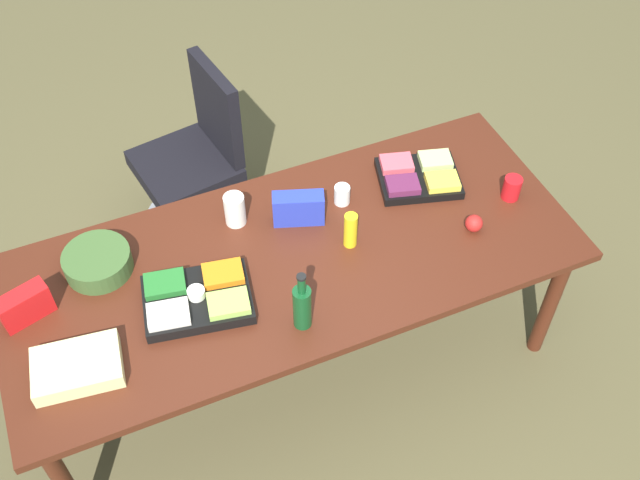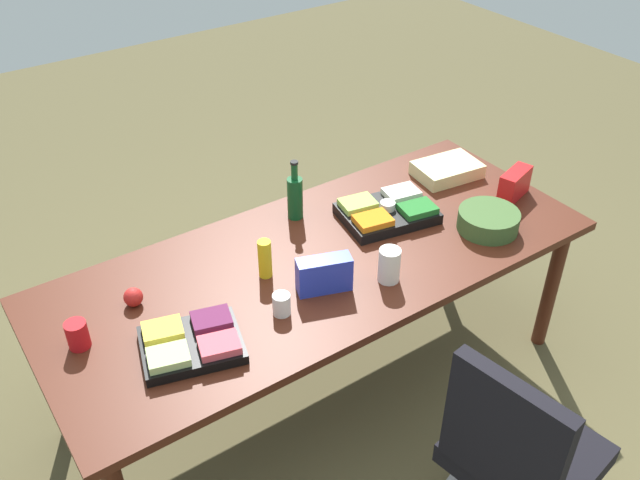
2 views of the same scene
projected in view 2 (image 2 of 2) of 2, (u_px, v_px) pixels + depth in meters
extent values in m
plane|color=brown|center=(320.00, 382.00, 3.40)|extent=(10.00, 10.00, 0.00)
cube|color=#491E11|center=(320.00, 262.00, 2.96)|extent=(2.41, 1.00, 0.04)
cylinder|color=#491E11|center=(551.00, 287.00, 3.42)|extent=(0.07, 0.07, 0.73)
cylinder|color=#491E11|center=(52.00, 375.00, 2.95)|extent=(0.07, 0.07, 0.73)
cylinder|color=#491E11|center=(439.00, 212.00, 3.97)|extent=(0.07, 0.07, 0.73)
cube|color=black|center=(525.00, 454.00, 2.53)|extent=(0.55, 0.55, 0.09)
cube|color=black|center=(504.00, 437.00, 2.23)|extent=(0.13, 0.44, 0.49)
cube|color=black|center=(192.00, 345.00, 2.49)|extent=(0.42, 0.37, 0.04)
cube|color=#B7D37E|center=(168.00, 357.00, 2.39)|extent=(0.17, 0.15, 0.03)
cube|color=#E3515E|center=(219.00, 345.00, 2.44)|extent=(0.17, 0.15, 0.03)
cube|color=yellow|center=(163.00, 331.00, 2.50)|extent=(0.17, 0.15, 0.03)
cube|color=#5D2044|center=(212.00, 320.00, 2.55)|extent=(0.17, 0.15, 0.03)
cylinder|color=#104720|center=(295.00, 198.00, 3.15)|extent=(0.09, 0.09, 0.20)
cylinder|color=#104720|center=(294.00, 172.00, 3.06)|extent=(0.04, 0.04, 0.08)
cylinder|color=black|center=(294.00, 163.00, 3.04)|extent=(0.05, 0.05, 0.01)
cylinder|color=white|center=(282.00, 304.00, 2.63)|extent=(0.09, 0.09, 0.09)
cylinder|color=white|center=(389.00, 265.00, 2.78)|extent=(0.11, 0.11, 0.15)
cylinder|color=yellow|center=(265.00, 259.00, 2.80)|extent=(0.06, 0.06, 0.17)
cube|color=red|center=(515.00, 184.00, 3.31)|extent=(0.21, 0.14, 0.14)
cube|color=beige|center=(447.00, 170.00, 3.49)|extent=(0.35, 0.26, 0.07)
cube|color=black|center=(387.00, 213.00, 3.18)|extent=(0.47, 0.37, 0.05)
cube|color=orange|center=(373.00, 220.00, 3.06)|extent=(0.18, 0.15, 0.03)
cube|color=#246C29|center=(418.00, 209.00, 3.14)|extent=(0.18, 0.15, 0.03)
cube|color=#A0CA54|center=(358.00, 204.00, 3.18)|extent=(0.18, 0.15, 0.03)
cube|color=silver|center=(401.00, 193.00, 3.25)|extent=(0.18, 0.15, 0.03)
cylinder|color=white|center=(388.00, 206.00, 3.16)|extent=(0.08, 0.08, 0.04)
sphere|color=red|center=(133.00, 297.00, 2.68)|extent=(0.09, 0.09, 0.08)
cylinder|color=#3A5A2A|center=(488.00, 220.00, 3.10)|extent=(0.30, 0.30, 0.09)
cylinder|color=red|center=(78.00, 335.00, 2.48)|extent=(0.10, 0.10, 0.11)
cube|color=#2738B6|center=(324.00, 274.00, 2.73)|extent=(0.23, 0.15, 0.15)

